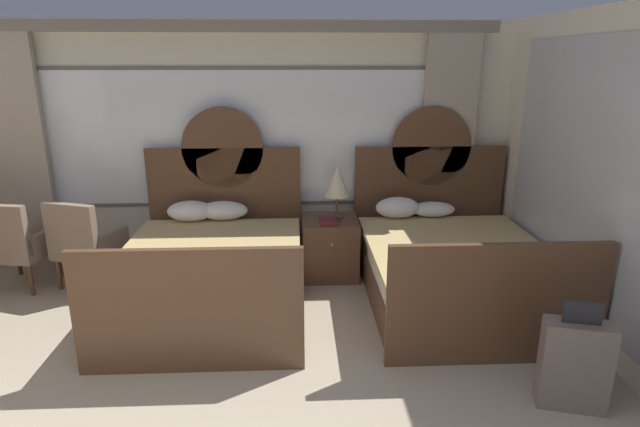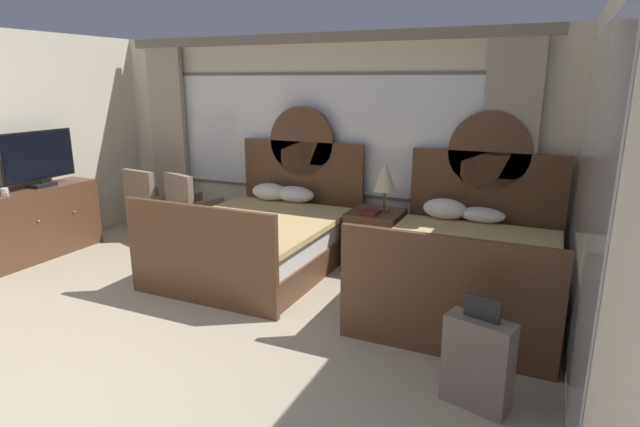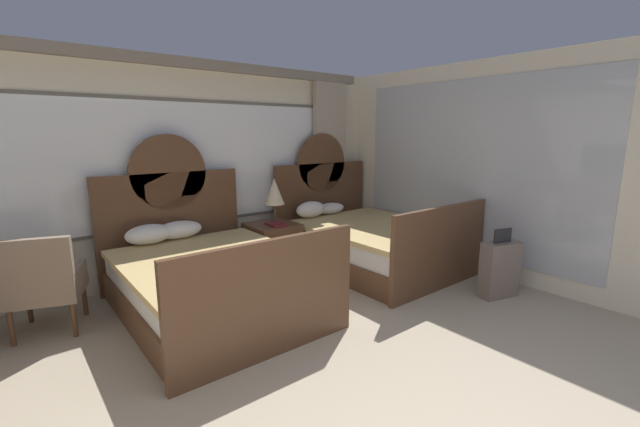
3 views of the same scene
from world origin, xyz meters
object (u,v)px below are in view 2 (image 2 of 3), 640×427
at_px(book_on_nightstand, 371,212).
at_px(tv_flatscreen, 39,158).
at_px(bed_near_window, 262,237).
at_px(nightstand_between_beds, 375,238).
at_px(bed_near_mirror, 467,267).
at_px(suitcase_on_floor, 478,362).
at_px(table_lamp_on_nightstand, 385,177).
at_px(armchair_by_window_centre, 150,200).
at_px(cup_on_dresser, 5,192).
at_px(armchair_by_window_left, 191,205).
at_px(dresser_minibar, 26,226).

bearing_deg(book_on_nightstand, tv_flatscreen, -161.86).
distance_m(bed_near_window, nightstand_between_beds, 1.33).
bearing_deg(bed_near_mirror, suitcase_on_floor, -78.45).
distance_m(table_lamp_on_nightstand, armchair_by_window_centre, 3.38).
relative_size(bed_near_window, nightstand_between_beds, 3.53).
xyz_separation_m(tv_flatscreen, cup_on_dresser, (0.06, -0.52, -0.31)).
distance_m(table_lamp_on_nightstand, suitcase_on_floor, 2.88).
distance_m(nightstand_between_beds, suitcase_on_floor, 2.78).
bearing_deg(tv_flatscreen, armchair_by_window_centre, 63.80).
relative_size(bed_near_mirror, cup_on_dresser, 20.73).
bearing_deg(armchair_by_window_centre, tv_flatscreen, -116.20).
xyz_separation_m(tv_flatscreen, suitcase_on_floor, (5.32, -0.98, -0.89)).
relative_size(table_lamp_on_nightstand, tv_flatscreen, 0.62).
bearing_deg(bed_near_window, suitcase_on_floor, -32.50).
bearing_deg(table_lamp_on_nightstand, tv_flatscreen, -160.02).
relative_size(tv_flatscreen, cup_on_dresser, 8.66).
bearing_deg(bed_near_window, book_on_nightstand, 24.43).
relative_size(bed_near_window, armchair_by_window_left, 2.40).
height_order(table_lamp_on_nightstand, dresser_minibar, table_lamp_on_nightstand).
bearing_deg(bed_near_mirror, bed_near_window, 179.86).
distance_m(dresser_minibar, armchair_by_window_centre, 1.56).
xyz_separation_m(dresser_minibar, suitcase_on_floor, (5.34, -0.71, -0.11)).
xyz_separation_m(bed_near_window, cup_on_dresser, (-2.59, -1.24, 0.55)).
distance_m(bed_near_mirror, book_on_nightstand, 1.32).
xyz_separation_m(dresser_minibar, tv_flatscreen, (0.03, 0.27, 0.78)).
relative_size(table_lamp_on_nightstand, book_on_nightstand, 2.25).
bearing_deg(bed_near_window, nightstand_between_beds, 28.72).
height_order(bed_near_window, tv_flatscreen, bed_near_window).
relative_size(nightstand_between_beds, book_on_nightstand, 2.46).
relative_size(bed_near_window, table_lamp_on_nightstand, 3.87).
relative_size(tv_flatscreen, armchair_by_window_left, 1.00).
bearing_deg(table_lamp_on_nightstand, armchair_by_window_left, -174.71).
relative_size(book_on_nightstand, armchair_by_window_left, 0.28).
relative_size(armchair_by_window_centre, suitcase_on_floor, 1.20).
bearing_deg(nightstand_between_beds, suitcase_on_floor, -57.29).
height_order(nightstand_between_beds, suitcase_on_floor, suitcase_on_floor).
distance_m(table_lamp_on_nightstand, book_on_nightstand, 0.44).
xyz_separation_m(book_on_nightstand, armchair_by_window_centre, (-3.22, -0.07, -0.16)).
bearing_deg(nightstand_between_beds, table_lamp_on_nightstand, 34.21).
relative_size(bed_near_window, book_on_nightstand, 8.69).
bearing_deg(armchair_by_window_left, bed_near_window, -18.22).
relative_size(dresser_minibar, armchair_by_window_left, 1.92).
distance_m(armchair_by_window_left, armchair_by_window_centre, 0.71).
distance_m(nightstand_between_beds, dresser_minibar, 4.18).
height_order(table_lamp_on_nightstand, tv_flatscreen, tv_flatscreen).
xyz_separation_m(bed_near_window, armchair_by_window_left, (-1.37, 0.45, 0.14)).
relative_size(bed_near_mirror, tv_flatscreen, 2.39).
relative_size(bed_near_mirror, suitcase_on_floor, 2.88).
xyz_separation_m(armchair_by_window_left, armchair_by_window_centre, (-0.71, -0.00, 0.00)).
xyz_separation_m(table_lamp_on_nightstand, cup_on_dresser, (-3.84, -1.94, -0.14)).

